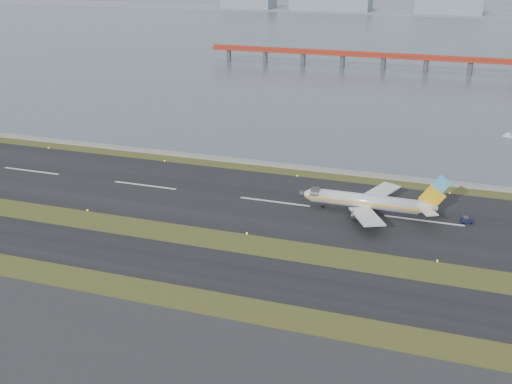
# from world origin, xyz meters

# --- Properties ---
(ground) EXTENTS (1000.00, 1000.00, 0.00)m
(ground) POSITION_xyz_m (0.00, 0.00, 0.00)
(ground) COLOR #304318
(ground) RESTS_ON ground
(taxiway_strip) EXTENTS (1000.00, 18.00, 0.10)m
(taxiway_strip) POSITION_xyz_m (0.00, -12.00, 0.05)
(taxiway_strip) COLOR black
(taxiway_strip) RESTS_ON ground
(runway_strip) EXTENTS (1000.00, 45.00, 0.10)m
(runway_strip) POSITION_xyz_m (0.00, 30.00, 0.05)
(runway_strip) COLOR black
(runway_strip) RESTS_ON ground
(seawall) EXTENTS (1000.00, 2.50, 1.00)m
(seawall) POSITION_xyz_m (0.00, 60.00, 0.50)
(seawall) COLOR gray
(seawall) RESTS_ON ground
(bay_water) EXTENTS (1400.00, 800.00, 1.30)m
(bay_water) POSITION_xyz_m (0.00, 460.00, 0.00)
(bay_water) COLOR #495B69
(bay_water) RESTS_ON ground
(red_pier) EXTENTS (260.00, 5.00, 10.20)m
(red_pier) POSITION_xyz_m (20.00, 250.00, 7.28)
(red_pier) COLOR #9E2D1B
(red_pier) RESTS_ON ground
(far_shoreline) EXTENTS (1400.00, 80.00, 60.50)m
(far_shoreline) POSITION_xyz_m (13.62, 620.00, 6.07)
(far_shoreline) COLOR #87939F
(far_shoreline) RESTS_ON ground
(airliner) EXTENTS (38.52, 32.89, 12.80)m
(airliner) POSITION_xyz_m (25.94, 30.05, 3.46)
(airliner) COLOR silver
(airliner) RESTS_ON ground
(pushback_tug) EXTENTS (3.15, 2.35, 1.80)m
(pushback_tug) POSITION_xyz_m (50.26, 32.08, 0.87)
(pushback_tug) COLOR #131735
(pushback_tug) RESTS_ON ground
(workboat_near) EXTENTS (6.56, 3.64, 1.52)m
(workboat_near) POSITION_xyz_m (62.98, 120.65, 0.48)
(workboat_near) COLOR silver
(workboat_near) RESTS_ON ground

